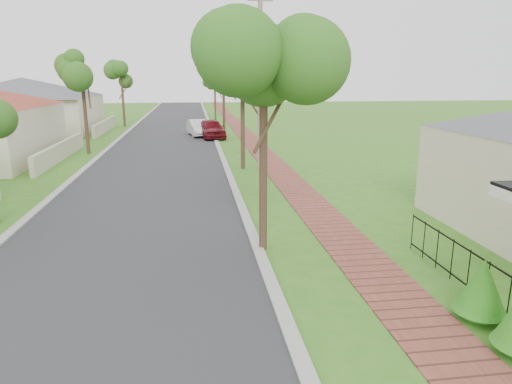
{
  "coord_description": "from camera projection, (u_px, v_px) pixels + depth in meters",
  "views": [
    {
      "loc": [
        -1.02,
        -7.25,
        4.65
      ],
      "look_at": [
        0.68,
        5.08,
        1.5
      ],
      "focal_mm": 32.0,
      "sensor_mm": 36.0,
      "label": 1
    }
  ],
  "objects": [
    {
      "name": "ground",
      "position": [
        257.0,
        342.0,
        8.24
      ],
      "size": [
        160.0,
        160.0,
        0.0
      ],
      "primitive_type": "plane",
      "color": "#366E1A",
      "rests_on": "ground"
    },
    {
      "name": "road",
      "position": [
        160.0,
        157.0,
        27.05
      ],
      "size": [
        7.0,
        120.0,
        0.02
      ],
      "primitive_type": "cube",
      "color": "#28282B",
      "rests_on": "ground"
    },
    {
      "name": "kerb_right",
      "position": [
        222.0,
        156.0,
        27.53
      ],
      "size": [
        0.3,
        120.0,
        0.1
      ],
      "primitive_type": "cube",
      "color": "#9E9E99",
      "rests_on": "ground"
    },
    {
      "name": "kerb_left",
      "position": [
        97.0,
        159.0,
        26.56
      ],
      "size": [
        0.3,
        120.0,
        0.1
      ],
      "primitive_type": "cube",
      "color": "#9E9E99",
      "rests_on": "ground"
    },
    {
      "name": "sidewalk",
      "position": [
        264.0,
        155.0,
        27.87
      ],
      "size": [
        1.5,
        120.0,
        0.03
      ],
      "primitive_type": "cube",
      "color": "brown",
      "rests_on": "ground"
    },
    {
      "name": "picket_fence",
      "position": [
        509.0,
        298.0,
        8.75
      ],
      "size": [
        0.03,
        8.02,
        1.0
      ],
      "color": "black",
      "rests_on": "ground"
    },
    {
      "name": "street_trees",
      "position": [
        165.0,
        78.0,
        32.52
      ],
      "size": [
        10.7,
        37.65,
        5.89
      ],
      "color": "#382619",
      "rests_on": "ground"
    },
    {
      "name": "far_house_grey",
      "position": [
        25.0,
        105.0,
        38.33
      ],
      "size": [
        15.56,
        15.56,
        4.6
      ],
      "color": "beige",
      "rests_on": "ground"
    },
    {
      "name": "parked_car_red",
      "position": [
        211.0,
        129.0,
        35.44
      ],
      "size": [
        2.31,
        4.46,
        1.45
      ],
      "primitive_type": "imported",
      "rotation": [
        0.0,
        0.0,
        0.15
      ],
      "color": "maroon",
      "rests_on": "ground"
    },
    {
      "name": "parked_car_white",
      "position": [
        198.0,
        128.0,
        36.78
      ],
      "size": [
        2.02,
        4.04,
        1.27
      ],
      "primitive_type": "imported",
      "rotation": [
        0.0,
        0.0,
        0.18
      ],
      "color": "silver",
      "rests_on": "ground"
    },
    {
      "name": "near_tree",
      "position": [
        264.0,
        69.0,
        11.49
      ],
      "size": [
        2.37,
        2.37,
        6.07
      ],
      "color": "#382619",
      "rests_on": "ground"
    },
    {
      "name": "utility_pole",
      "position": [
        260.0,
        84.0,
        22.23
      ],
      "size": [
        1.2,
        0.24,
        8.53
      ],
      "color": "gray",
      "rests_on": "ground"
    }
  ]
}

